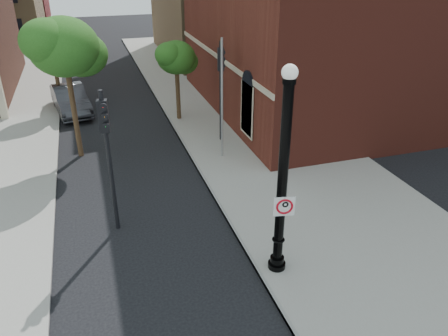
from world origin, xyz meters
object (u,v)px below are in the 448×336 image
object	(u,v)px
no_parking_sign	(284,206)
traffic_signal_left	(107,140)
parked_car	(71,100)
lamppost	(282,187)
traffic_signal_right	(221,76)

from	to	relation	value
no_parking_sign	traffic_signal_left	distance (m)	6.08
parked_car	traffic_signal_left	bearing A→B (deg)	-93.03
lamppost	parked_car	xyz separation A→B (m)	(-5.91, 17.09, -2.14)
no_parking_sign	parked_car	distance (m)	18.32
traffic_signal_left	traffic_signal_right	bearing A→B (deg)	57.37
no_parking_sign	traffic_signal_right	xyz separation A→B (m)	(1.34, 10.32, 1.00)
parked_car	traffic_signal_right	distance (m)	10.39
lamppost	traffic_signal_left	world-z (taller)	lamppost
lamppost	traffic_signal_left	bearing A→B (deg)	139.53
parked_car	traffic_signal_left	distance (m)	13.62
traffic_signal_right	lamppost	bearing A→B (deg)	-83.42
parked_car	no_parking_sign	bearing A→B (deg)	-80.26
lamppost	no_parking_sign	bearing A→B (deg)	-77.43
traffic_signal_left	parked_car	bearing A→B (deg)	106.18
no_parking_sign	traffic_signal_right	world-z (taller)	traffic_signal_right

